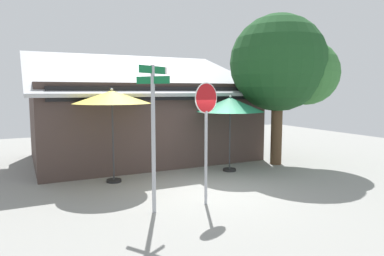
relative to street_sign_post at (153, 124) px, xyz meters
name	(u,v)px	position (x,y,z in m)	size (l,w,h in m)	color
ground_plane	(214,192)	(2.07, 0.93, -2.04)	(28.00, 28.00, 0.10)	gray
cafe_building	(143,119)	(1.82, 6.28, -0.41)	(8.63, 5.76, 4.34)	#473833
street_sign_post	(153,124)	(0.00, 0.00, 0.00)	(0.81, 0.76, 3.26)	#A8AAB2
stop_sign	(206,122)	(1.31, -0.01, 0.01)	(0.69, 0.22, 2.90)	#A8AAB2
patio_umbrella_mustard_left	(112,98)	(-0.18, 2.99, 0.52)	(2.26, 2.26, 2.79)	black
patio_umbrella_forest_green_center	(230,105)	(3.69, 2.68, 0.25)	(2.25, 2.25, 2.56)	black
shade_tree	(285,66)	(6.05, 2.77, 1.62)	(3.85, 3.47, 5.44)	brown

